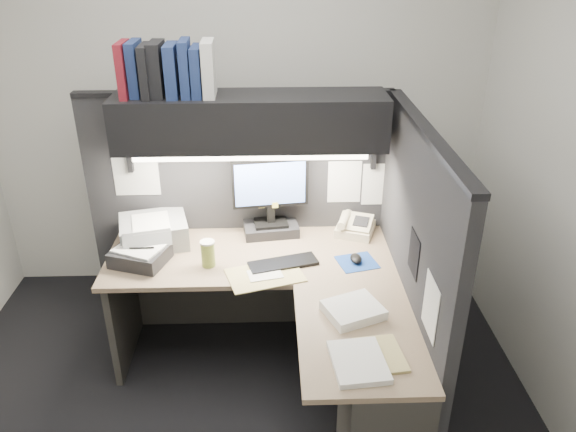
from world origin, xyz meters
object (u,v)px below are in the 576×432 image
at_px(keyboard, 283,263).
at_px(telephone, 355,226).
at_px(monitor, 271,205).
at_px(overhead_shelf, 251,121).
at_px(printer, 154,232).
at_px(coffee_cup, 208,254).
at_px(desk, 309,353).
at_px(notebook_stack, 140,256).

bearing_deg(keyboard, telephone, 22.67).
bearing_deg(keyboard, monitor, 84.21).
relative_size(overhead_shelf, printer, 3.90).
bearing_deg(overhead_shelf, keyboard, -61.28).
xyz_separation_m(coffee_cup, printer, (-0.36, 0.28, 0.00)).
height_order(desk, printer, printer).
bearing_deg(coffee_cup, monitor, 45.68).
relative_size(overhead_shelf, coffee_cup, 10.41).
distance_m(coffee_cup, notebook_stack, 0.40).
xyz_separation_m(keyboard, coffee_cup, (-0.43, 0.01, 0.06)).
relative_size(telephone, notebook_stack, 0.79).
bearing_deg(notebook_stack, coffee_cup, -6.73).
bearing_deg(telephone, overhead_shelf, -154.89).
bearing_deg(printer, monitor, -6.36).
distance_m(keyboard, notebook_stack, 0.84).
distance_m(desk, monitor, 0.97).
height_order(desk, notebook_stack, notebook_stack).
xyz_separation_m(monitor, coffee_cup, (-0.36, -0.37, -0.13)).
distance_m(overhead_shelf, monitor, 0.58).
xyz_separation_m(keyboard, notebook_stack, (-0.83, 0.06, 0.04)).
bearing_deg(keyboard, overhead_shelf, 102.93).
xyz_separation_m(printer, notebook_stack, (-0.04, -0.23, -0.03)).
height_order(printer, notebook_stack, printer).
distance_m(telephone, coffee_cup, 0.98).
bearing_deg(telephone, desk, -93.12).
xyz_separation_m(overhead_shelf, notebook_stack, (-0.66, -0.26, -0.72)).
bearing_deg(overhead_shelf, notebook_stack, -158.51).
bearing_deg(keyboard, notebook_stack, 160.25).
distance_m(keyboard, telephone, 0.60).
height_order(desk, keyboard, keyboard).
height_order(coffee_cup, printer, printer).
xyz_separation_m(desk, keyboard, (-0.13, 0.43, 0.30)).
distance_m(monitor, notebook_stack, 0.85).
height_order(overhead_shelf, keyboard, overhead_shelf).
distance_m(desk, telephone, 0.94).
xyz_separation_m(desk, overhead_shelf, (-0.30, 0.75, 1.06)).
xyz_separation_m(telephone, printer, (-1.26, -0.09, 0.03)).
bearing_deg(overhead_shelf, desk, -68.21).
bearing_deg(notebook_stack, keyboard, -3.96).
height_order(overhead_shelf, coffee_cup, overhead_shelf).
height_order(overhead_shelf, monitor, overhead_shelf).
height_order(desk, overhead_shelf, overhead_shelf).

